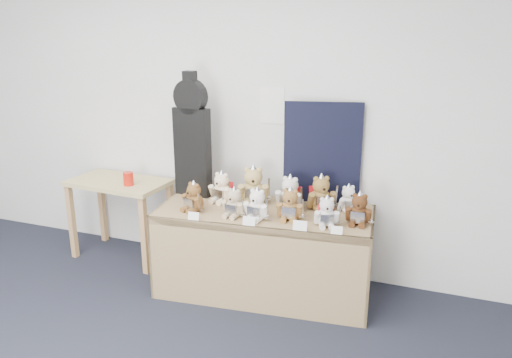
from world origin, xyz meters
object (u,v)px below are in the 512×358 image
(teddy_front_right, at_px, (290,206))
(teddy_back_right, at_px, (321,195))
(display_table, at_px, (262,232))
(teddy_front_centre, at_px, (257,206))
(red_cup, at_px, (128,179))
(side_table, at_px, (120,194))
(teddy_front_far_left, at_px, (194,198))
(guitar_case, at_px, (192,136))
(teddy_back_centre_right, at_px, (290,194))
(teddy_back_end, at_px, (348,200))
(teddy_front_end, at_px, (359,210))
(teddy_back_centre_left, at_px, (253,187))
(teddy_back_left, at_px, (221,188))
(teddy_front_left, at_px, (234,204))
(teddy_front_far_right, at_px, (327,213))

(teddy_front_right, xyz_separation_m, teddy_back_right, (0.17, 0.29, 0.02))
(display_table, xyz_separation_m, teddy_front_centre, (0.00, -0.12, 0.26))
(red_cup, height_order, teddy_front_right, teddy_front_right)
(side_table, distance_m, teddy_front_far_left, 1.02)
(guitar_case, height_order, teddy_front_far_left, guitar_case)
(teddy_back_centre_right, bearing_deg, teddy_back_end, 18.41)
(teddy_front_end, height_order, teddy_back_centre_right, teddy_back_centre_right)
(teddy_back_centre_left, bearing_deg, teddy_front_end, -28.43)
(teddy_back_left, relative_size, teddy_back_end, 1.19)
(display_table, xyz_separation_m, side_table, (-1.47, 0.23, 0.07))
(teddy_front_left, relative_size, teddy_back_centre_right, 0.83)
(teddy_back_left, relative_size, teddy_back_right, 0.91)
(red_cup, bearing_deg, teddy_front_far_right, -6.70)
(side_table, bearing_deg, guitar_case, 3.30)
(teddy_back_centre_left, bearing_deg, teddy_front_far_left, -158.45)
(teddy_front_left, xyz_separation_m, teddy_back_left, (-0.22, 0.27, 0.01))
(teddy_front_right, height_order, teddy_back_right, teddy_back_right)
(teddy_front_far_left, bearing_deg, side_table, 179.63)
(guitar_case, xyz_separation_m, teddy_back_left, (0.29, -0.08, -0.40))
(guitar_case, bearing_deg, teddy_back_centre_right, 2.33)
(side_table, distance_m, teddy_front_end, 2.21)
(teddy_front_far_right, height_order, teddy_back_centre_right, teddy_back_centre_right)
(red_cup, bearing_deg, teddy_front_left, -13.40)
(teddy_front_far_right, distance_m, teddy_back_left, 0.95)
(teddy_front_far_right, height_order, teddy_back_end, teddy_front_far_right)
(teddy_front_left, height_order, teddy_front_end, teddy_front_end)
(display_table, relative_size, teddy_front_end, 6.62)
(teddy_front_right, xyz_separation_m, teddy_front_end, (0.49, 0.09, -0.00))
(teddy_front_right, relative_size, teddy_front_far_right, 1.09)
(teddy_back_centre_right, bearing_deg, side_table, -177.32)
(side_table, bearing_deg, teddy_front_far_left, -16.91)
(display_table, relative_size, teddy_front_right, 6.44)
(teddy_front_far_left, relative_size, teddy_front_right, 0.96)
(teddy_front_right, relative_size, teddy_back_right, 0.87)
(display_table, height_order, teddy_front_centre, teddy_front_centre)
(guitar_case, xyz_separation_m, red_cup, (-0.60, -0.08, -0.41))
(teddy_front_far_right, distance_m, teddy_back_end, 0.37)
(teddy_back_left, height_order, teddy_back_end, teddy_back_left)
(teddy_front_end, bearing_deg, teddy_front_right, -171.36)
(guitar_case, height_order, teddy_back_right, guitar_case)
(teddy_front_centre, bearing_deg, teddy_front_far_right, 12.37)
(red_cup, height_order, teddy_back_left, teddy_back_left)
(teddy_front_far_right, relative_size, teddy_back_left, 0.88)
(teddy_front_right, height_order, teddy_back_centre_left, teddy_back_centre_left)
(teddy_back_end, bearing_deg, teddy_back_right, 155.91)
(teddy_front_far_left, xyz_separation_m, teddy_back_centre_left, (0.38, 0.32, 0.03))
(teddy_front_end, distance_m, teddy_back_centre_right, 0.57)
(teddy_front_far_left, relative_size, teddy_back_centre_right, 0.86)
(teddy_back_left, bearing_deg, teddy_front_end, 4.69)
(display_table, distance_m, teddy_front_right, 0.35)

